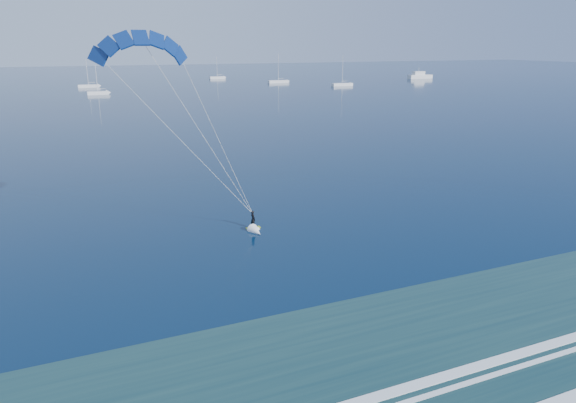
% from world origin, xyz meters
% --- Properties ---
extents(kitesurfer_rig, '(15.17, 5.77, 18.83)m').
position_xyz_m(kitesurfer_rig, '(-6.98, 33.19, 9.68)').
color(kitesurfer_rig, '#9BBD16').
rests_on(kitesurfer_rig, ground).
extents(motor_yacht, '(13.15, 3.51, 5.68)m').
position_xyz_m(motor_yacht, '(149.81, 211.77, 1.43)').
color(motor_yacht, silver).
rests_on(motor_yacht, ground).
extents(sailboat_2, '(8.11, 2.40, 11.02)m').
position_xyz_m(sailboat_2, '(-8.11, 218.14, 0.68)').
color(sailboat_2, silver).
rests_on(sailboat_2, ground).
extents(sailboat_3, '(7.06, 2.40, 10.03)m').
position_xyz_m(sailboat_3, '(-6.64, 184.22, 0.67)').
color(sailboat_3, silver).
rests_on(sailboat_3, ground).
extents(sailboat_4, '(7.91, 2.40, 10.87)m').
position_xyz_m(sailboat_4, '(54.66, 250.93, 0.68)').
color(sailboat_4, silver).
rests_on(sailboat_4, ground).
extents(sailboat_5, '(9.61, 2.40, 12.99)m').
position_xyz_m(sailboat_5, '(72.42, 212.30, 0.69)').
color(sailboat_5, silver).
rests_on(sailboat_5, ground).
extents(sailboat_6, '(9.16, 2.40, 12.35)m').
position_xyz_m(sailboat_6, '(90.33, 185.10, 0.69)').
color(sailboat_6, silver).
rests_on(sailboat_6, ground).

